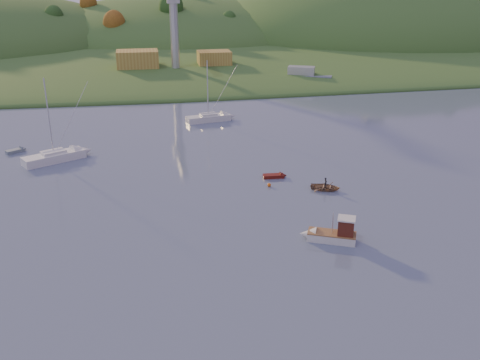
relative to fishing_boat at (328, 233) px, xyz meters
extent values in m
cube|color=#305421|center=(-10.67, 207.39, -0.84)|extent=(620.00, 220.00, 1.50)
ellipsoid|color=#305421|center=(-10.67, 142.39, -0.84)|extent=(640.00, 150.00, 7.00)
ellipsoid|color=#305421|center=(-0.67, 187.39, -0.84)|extent=(140.00, 120.00, 36.00)
ellipsoid|color=#305421|center=(84.33, 172.39, -0.84)|extent=(150.00, 130.00, 60.00)
cube|color=slate|center=(-5.67, 99.39, 0.36)|extent=(42.00, 16.00, 2.40)
cube|color=olive|center=(-18.67, 100.39, 3.96)|extent=(11.00, 8.00, 4.80)
cube|color=olive|center=(2.33, 101.39, 3.56)|extent=(9.00, 7.00, 4.00)
cylinder|color=#B7B7BC|center=(-8.67, 97.39, 10.56)|extent=(2.20, 2.20, 18.00)
cube|color=silver|center=(0.35, -0.16, -0.38)|extent=(5.36, 3.79, 0.91)
cone|color=silver|center=(-1.94, 0.91, -0.38)|extent=(2.38, 2.40, 1.82)
cube|color=brown|center=(0.35, -0.16, 0.09)|extent=(5.38, 3.84, 0.12)
cube|color=#491A11|center=(1.63, -0.76, 0.98)|extent=(2.11, 2.06, 1.82)
cube|color=silver|center=(1.63, -0.76, 1.95)|extent=(2.38, 2.33, 0.15)
cylinder|color=silver|center=(0.35, -0.16, 1.29)|extent=(0.10, 0.10, 2.43)
cube|color=white|center=(-32.05, 32.12, -0.21)|extent=(9.28, 6.79, 1.25)
cube|color=white|center=(-32.05, 32.12, 0.46)|extent=(3.98, 3.44, 0.80)
cylinder|color=silver|center=(-32.05, 32.12, 6.10)|extent=(0.18, 0.18, 11.37)
cylinder|color=silver|center=(-32.05, 32.12, 0.71)|extent=(3.24, 1.87, 0.12)
cylinder|color=white|center=(-32.05, 32.12, 0.81)|extent=(2.96, 1.86, 0.36)
cube|color=silver|center=(-6.09, 50.97, -0.26)|extent=(8.69, 4.19, 1.15)
cube|color=silver|center=(-6.09, 50.97, 0.36)|extent=(3.46, 2.49, 0.73)
cylinder|color=silver|center=(-6.09, 50.97, 5.53)|extent=(0.18, 0.18, 10.44)
cylinder|color=silver|center=(-6.09, 50.97, 0.61)|extent=(3.29, 0.81, 0.12)
cylinder|color=silver|center=(-6.09, 50.97, 0.71)|extent=(2.94, 0.96, 0.36)
imported|color=#906D4F|center=(4.46, 13.63, -0.44)|extent=(4.67, 4.15, 0.80)
imported|color=black|center=(4.46, 13.63, -0.11)|extent=(0.54, 0.63, 1.46)
cube|color=#55120C|center=(-1.15, 19.27, -0.60)|extent=(2.90, 1.27, 0.47)
cone|color=#55120C|center=(0.27, 19.21, -0.60)|extent=(1.05, 1.18, 1.14)
cube|color=slate|center=(-38.76, 37.78, -0.59)|extent=(2.98, 2.55, 0.50)
cone|color=slate|center=(-37.61, 38.54, -0.59)|extent=(1.48, 1.55, 1.22)
cube|color=slate|center=(22.76, 85.39, 0.18)|extent=(16.78, 11.42, 2.04)
cube|color=#B7B7BC|center=(22.76, 85.39, 1.88)|extent=(7.57, 5.78, 2.71)
sphere|color=#DF5B0B|center=(-2.53, 16.10, -0.59)|extent=(0.50, 0.50, 0.50)
camera|label=1|loc=(-18.64, -48.12, 25.82)|focal=40.00mm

